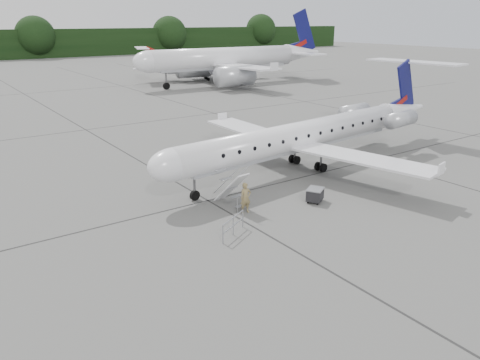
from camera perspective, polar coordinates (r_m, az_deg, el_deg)
ground at (r=28.49m, az=12.95°, el=-3.48°), size 320.00×320.00×0.00m
main_regional_jet at (r=34.32m, az=7.34°, el=7.01°), size 30.16×23.14×7.23m
airstair at (r=27.82m, az=-1.10°, el=-1.02°), size 1.09×2.39×2.27m
passenger at (r=26.97m, az=0.69°, el=-2.19°), size 0.72×0.53×1.82m
safety_railing at (r=24.33m, az=-0.83°, el=-5.67°), size 1.98×1.10×1.00m
baggage_cart at (r=29.07m, az=9.13°, el=-1.79°), size 1.36×1.28×0.92m
bg_narrowbody at (r=81.61m, az=-1.98°, el=15.84°), size 35.19×25.92×12.32m
bg_regional_right at (r=88.78m, az=-3.54°, el=14.05°), size 27.39×23.39×6.08m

